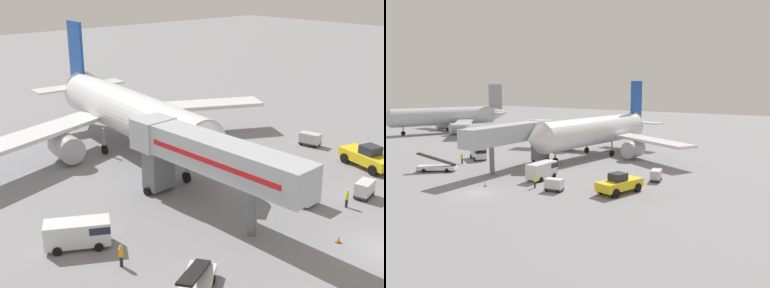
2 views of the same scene
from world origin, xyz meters
TOP-DOWN VIEW (x-y plane):
  - ground_plane at (0.00, 0.00)m, footprint 300.00×300.00m
  - airplane_at_gate at (-1.82, 30.80)m, footprint 38.55×35.17m
  - jet_bridge at (-5.95, 13.41)m, footprint 3.98×18.51m
  - pushback_tug at (14.19, 9.62)m, footprint 3.85×6.50m
  - belt_loader_truck at (-14.41, 5.04)m, footprint 5.69×4.82m
  - service_van_near_right at (-16.84, 15.36)m, footprint 5.16×4.01m
  - service_van_far_left at (1.91, 10.11)m, footprint 2.36×4.85m
  - baggage_cart_mid_center at (7.22, 5.84)m, footprint 2.39×1.63m
  - baggage_cart_outer_right at (15.42, 17.85)m, footprint 1.85×2.66m
  - ground_crew_worker_foreground at (4.19, 5.77)m, footprint 0.42×0.42m
  - ground_crew_worker_midground at (-15.99, 11.06)m, footprint 0.36×0.36m
  - safety_cone_alpha at (-1.59, 2.78)m, footprint 0.34×0.34m

SIDE VIEW (x-z plane):
  - ground_plane at x=0.00m, z-range 0.00..0.00m
  - safety_cone_alpha at x=-1.59m, z-range 0.00..0.52m
  - belt_loader_truck at x=-14.41m, z-range -0.69..2.17m
  - ground_crew_worker_foreground at x=4.19m, z-range 0.05..1.65m
  - baggage_cart_outer_right at x=15.42m, z-range 0.08..1.62m
  - baggage_cart_mid_center at x=7.22m, z-range 0.08..1.65m
  - ground_crew_worker_midground at x=-15.99m, z-range 0.05..1.77m
  - pushback_tug at x=14.19m, z-range -0.09..2.40m
  - service_van_near_right at x=-16.84m, z-range 0.15..2.30m
  - service_van_far_left at x=1.91m, z-range 0.16..2.49m
  - airplane_at_gate at x=-1.82m, z-range -2.38..11.33m
  - jet_bridge at x=-5.95m, z-range 1.75..8.83m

